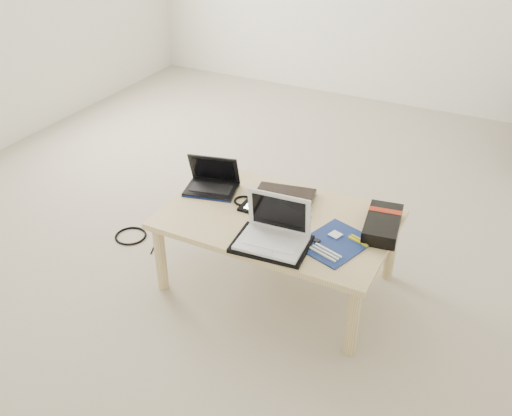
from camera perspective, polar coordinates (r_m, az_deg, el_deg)
The scene contains 13 objects.
ground at distance 3.72m, azimuth -0.22°, elevation 1.38°, with size 4.00×4.00×0.00m, color #AD9F8C.
coffee_table at distance 2.78m, azimuth 2.20°, elevation -1.74°, with size 1.10×0.70×0.40m.
book at distance 2.87m, azimuth 2.72°, elevation 0.89°, with size 0.34×0.30×0.03m.
netbook at distance 2.97m, azimuth -4.40°, elevation 2.55°, with size 0.30×0.25×0.18m.
tablet at distance 2.82m, azimuth 1.42°, elevation 0.18°, with size 0.27×0.21×0.01m.
remote at distance 2.71m, azimuth 3.88°, elevation -1.40°, with size 0.11×0.21×0.02m.
neoprene_sleeve at distance 2.55m, azimuth 1.55°, elevation -3.64°, with size 0.33×0.24×0.02m, color black.
white_laptop at distance 2.53m, azimuth 1.80°, elevation -2.45°, with size 0.31×0.23×0.21m.
motherboard at distance 2.59m, azimuth 7.92°, elevation -3.47°, with size 0.33×0.37×0.01m.
gpu_box at distance 2.71m, azimuth 12.55°, elevation -1.58°, with size 0.20×0.33×0.07m.
cable_coil at distance 2.87m, azimuth -1.27°, elevation 0.72°, with size 0.10×0.10×0.01m, color black.
floor_cable_coil at distance 3.39m, azimuth -12.42°, elevation -2.74°, with size 0.18×0.18×0.01m, color black.
floor_cable_trail at distance 3.37m, azimuth -9.69°, elevation -2.67°, with size 0.01×0.01×0.37m, color black.
Camera 1 is at (1.47, -2.85, 1.89)m, focal length 40.00 mm.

